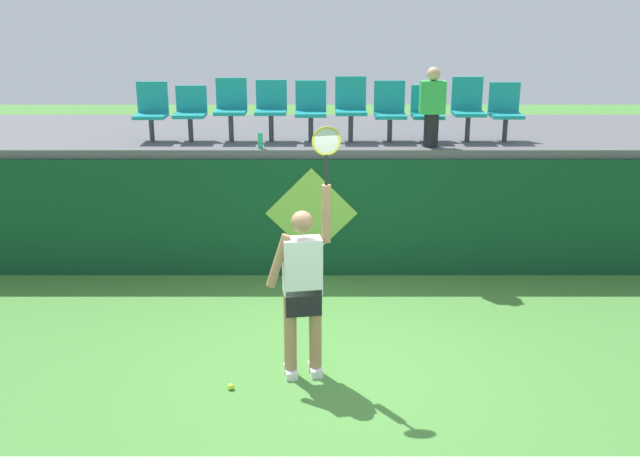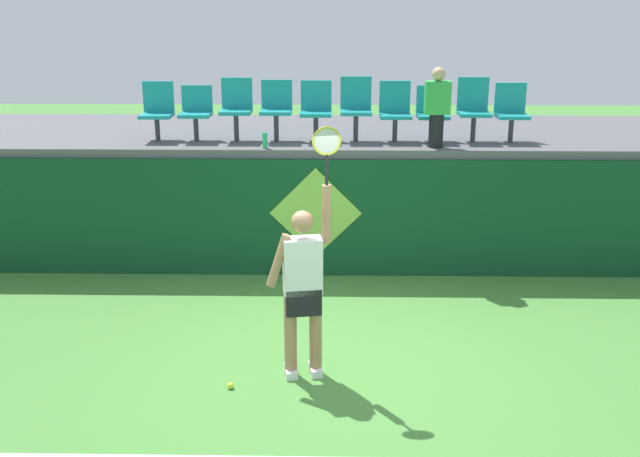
{
  "view_description": "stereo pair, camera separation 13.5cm",
  "coord_description": "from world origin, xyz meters",
  "views": [
    {
      "loc": [
        -0.13,
        -7.02,
        3.76
      ],
      "look_at": [
        -0.15,
        1.0,
        1.25
      ],
      "focal_mm": 41.66,
      "sensor_mm": 36.0,
      "label": 1
    },
    {
      "loc": [
        0.0,
        -7.02,
        3.76
      ],
      "look_at": [
        -0.15,
        1.0,
        1.25
      ],
      "focal_mm": 41.66,
      "sensor_mm": 36.0,
      "label": 2
    }
  ],
  "objects": [
    {
      "name": "ground_plane",
      "position": [
        0.0,
        0.0,
        0.0
      ],
      "size": [
        40.0,
        40.0,
        0.0
      ],
      "primitive_type": "plane",
      "color": "#478438"
    },
    {
      "name": "court_back_wall",
      "position": [
        0.0,
        2.87,
        0.83
      ],
      "size": [
        12.46,
        0.2,
        1.66
      ],
      "primitive_type": "cube",
      "color": "#0F4223",
      "rests_on": "ground_plane"
    },
    {
      "name": "spectator_platform",
      "position": [
        0.0,
        4.38,
        1.72
      ],
      "size": [
        12.46,
        3.13,
        0.12
      ],
      "primitive_type": "cube",
      "color": "#56565B",
      "rests_on": "court_back_wall"
    },
    {
      "name": "tennis_player",
      "position": [
        -0.3,
        -0.09,
        1.0
      ],
      "size": [
        0.75,
        0.32,
        2.59
      ],
      "color": "white",
      "rests_on": "ground_plane"
    },
    {
      "name": "tennis_ball",
      "position": [
        -1.02,
        -0.42,
        0.03
      ],
      "size": [
        0.07,
        0.07,
        0.07
      ],
      "primitive_type": "sphere",
      "color": "#D1E533",
      "rests_on": "ground_plane"
    },
    {
      "name": "water_bottle",
      "position": [
        -0.94,
        2.94,
        1.89
      ],
      "size": [
        0.07,
        0.07,
        0.22
      ],
      "primitive_type": "cylinder",
      "color": "#26B272",
      "rests_on": "spectator_platform"
    },
    {
      "name": "stadium_chair_0",
      "position": [
        -2.53,
        3.54,
        2.23
      ],
      "size": [
        0.44,
        0.42,
        0.82
      ],
      "color": "#38383D",
      "rests_on": "spectator_platform"
    },
    {
      "name": "stadium_chair_1",
      "position": [
        -1.97,
        3.54,
        2.21
      ],
      "size": [
        0.44,
        0.42,
        0.77
      ],
      "color": "#38383D",
      "rests_on": "spectator_platform"
    },
    {
      "name": "stadium_chair_2",
      "position": [
        -1.4,
        3.54,
        2.27
      ],
      "size": [
        0.44,
        0.42,
        0.88
      ],
      "color": "#38383D",
      "rests_on": "spectator_platform"
    },
    {
      "name": "stadium_chair_3",
      "position": [
        -0.83,
        3.54,
        2.26
      ],
      "size": [
        0.44,
        0.42,
        0.85
      ],
      "color": "#38383D",
      "rests_on": "spectator_platform"
    },
    {
      "name": "stadium_chair_4",
      "position": [
        -0.26,
        3.54,
        2.25
      ],
      "size": [
        0.44,
        0.42,
        0.84
      ],
      "color": "#38383D",
      "rests_on": "spectator_platform"
    },
    {
      "name": "stadium_chair_5",
      "position": [
        0.3,
        3.54,
        2.28
      ],
      "size": [
        0.44,
        0.42,
        0.9
      ],
      "color": "#38383D",
      "rests_on": "spectator_platform"
    },
    {
      "name": "stadium_chair_6",
      "position": [
        0.86,
        3.54,
        2.23
      ],
      "size": [
        0.44,
        0.42,
        0.84
      ],
      "color": "#38383D",
      "rests_on": "spectator_platform"
    },
    {
      "name": "stadium_chair_7",
      "position": [
        1.39,
        3.54,
        2.21
      ],
      "size": [
        0.44,
        0.42,
        0.77
      ],
      "color": "#38383D",
      "rests_on": "spectator_platform"
    },
    {
      "name": "stadium_chair_8",
      "position": [
        1.97,
        3.55,
        2.27
      ],
      "size": [
        0.44,
        0.42,
        0.89
      ],
      "color": "#38383D",
      "rests_on": "spectator_platform"
    },
    {
      "name": "stadium_chair_9",
      "position": [
        2.5,
        3.54,
        2.23
      ],
      "size": [
        0.44,
        0.42,
        0.81
      ],
      "color": "#38383D",
      "rests_on": "spectator_platform"
    },
    {
      "name": "spectator_0",
      "position": [
        1.39,
        3.07,
        2.34
      ],
      "size": [
        0.34,
        0.2,
        1.08
      ],
      "color": "black",
      "rests_on": "spectator_platform"
    },
    {
      "name": "wall_signage_mount",
      "position": [
        -0.25,
        2.76,
        0.0
      ],
      "size": [
        1.27,
        0.01,
        1.55
      ],
      "color": "#0F4223",
      "rests_on": "ground_plane"
    }
  ]
}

